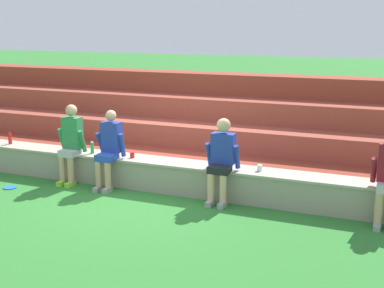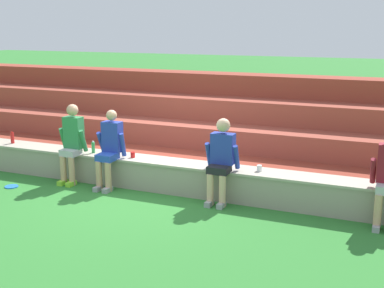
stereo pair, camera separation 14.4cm
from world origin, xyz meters
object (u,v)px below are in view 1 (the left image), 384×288
frisbee (10,188)px  water_bottle_near_right (10,138)px  person_far_left (71,142)px  plastic_cup_left_end (260,168)px  water_bottle_mid_left (92,148)px  plastic_cup_middle (132,155)px  person_center (221,157)px  person_left_of_center (109,147)px

frisbee → water_bottle_near_right: bearing=129.4°
person_far_left → water_bottle_near_right: size_ratio=6.16×
plastic_cup_left_end → frisbee: bearing=-167.2°
plastic_cup_left_end → water_bottle_near_right: bearing=-180.0°
water_bottle_mid_left → plastic_cup_left_end: (3.17, 0.03, -0.05)m
water_bottle_mid_left → plastic_cup_middle: water_bottle_mid_left is taller
water_bottle_mid_left → person_center: bearing=-4.7°
water_bottle_near_right → plastic_cup_middle: water_bottle_near_right is taller
person_center → person_far_left: bearing=-179.2°
person_left_of_center → plastic_cup_left_end: person_left_of_center is taller
person_left_of_center → frisbee: bearing=-156.5°
person_left_of_center → frisbee: 1.93m
water_bottle_near_right → plastic_cup_middle: 2.79m
water_bottle_near_right → plastic_cup_left_end: water_bottle_near_right is taller
person_center → person_left_of_center: bearing=-179.3°
plastic_cup_left_end → person_far_left: bearing=-175.4°
person_left_of_center → plastic_cup_left_end: 2.68m
plastic_cup_left_end → person_center: bearing=-157.3°
person_center → plastic_cup_middle: (-1.75, 0.19, -0.18)m
person_left_of_center → frisbee: size_ratio=5.82×
person_center → frisbee: bearing=-168.8°
person_far_left → plastic_cup_middle: (1.13, 0.23, -0.20)m
person_far_left → plastic_cup_left_end: person_far_left is taller
person_left_of_center → person_center: 2.09m
person_far_left → plastic_cup_left_end: 3.47m
water_bottle_mid_left → frisbee: bearing=-140.1°
person_left_of_center → plastic_cup_middle: person_left_of_center is taller
plastic_cup_middle → frisbee: bearing=-154.9°
water_bottle_near_right → plastic_cup_middle: size_ratio=2.32×
person_center → water_bottle_near_right: bearing=177.0°
water_bottle_mid_left → plastic_cup_middle: (0.85, -0.02, -0.05)m
frisbee → plastic_cup_middle: bearing=25.1°
plastic_cup_left_end → plastic_cup_middle: same height
water_bottle_near_right → frisbee: bearing=-50.6°
person_center → plastic_cup_middle: 1.76m
frisbee → plastic_cup_left_end: bearing=12.8°
plastic_cup_middle → frisbee: plastic_cup_middle is taller
water_bottle_mid_left → frisbee: size_ratio=0.93×
person_center → plastic_cup_middle: bearing=173.7°
person_far_left → water_bottle_mid_left: person_far_left is taller
person_far_left → plastic_cup_left_end: size_ratio=14.43×
water_bottle_mid_left → frisbee: 1.61m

